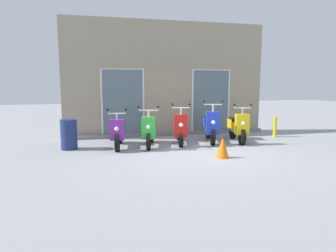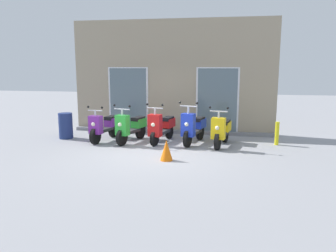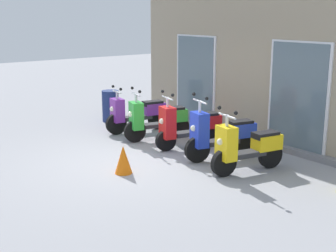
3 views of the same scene
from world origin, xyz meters
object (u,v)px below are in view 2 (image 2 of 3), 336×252
(scooter_purple, at_px, (104,126))
(trash_bin, at_px, (66,126))
(traffic_cone, at_px, (166,150))
(scooter_green, at_px, (131,127))
(curb_bollard, at_px, (277,133))
(scooter_blue, at_px, (194,127))
(scooter_yellow, at_px, (222,130))
(scooter_red, at_px, (162,127))

(scooter_purple, distance_m, trash_bin, 1.37)
(trash_bin, distance_m, traffic_cone, 4.21)
(scooter_green, bearing_deg, curb_bollard, 5.73)
(scooter_purple, height_order, traffic_cone, scooter_purple)
(scooter_green, height_order, scooter_blue, scooter_blue)
(scooter_yellow, distance_m, traffic_cone, 2.25)
(scooter_red, xyz_separation_m, traffic_cone, (0.52, -1.96, -0.23))
(scooter_blue, xyz_separation_m, traffic_cone, (-0.47, -1.96, -0.25))
(scooter_purple, relative_size, scooter_green, 1.05)
(scooter_green, xyz_separation_m, trash_bin, (-2.26, 0.15, -0.07))
(scooter_red, relative_size, traffic_cone, 2.98)
(scooter_green, height_order, scooter_yellow, scooter_yellow)
(scooter_blue, height_order, scooter_yellow, scooter_blue)
(curb_bollard, bearing_deg, scooter_purple, -176.06)
(scooter_yellow, xyz_separation_m, traffic_cone, (-1.32, -1.81, -0.21))
(scooter_green, xyz_separation_m, scooter_blue, (1.94, 0.15, 0.02))
(scooter_purple, relative_size, scooter_blue, 1.02)
(traffic_cone, xyz_separation_m, curb_bollard, (2.95, 2.25, 0.09))
(scooter_purple, bearing_deg, trash_bin, 176.97)
(scooter_blue, height_order, traffic_cone, scooter_blue)
(scooter_red, bearing_deg, traffic_cone, -75.09)
(trash_bin, xyz_separation_m, curb_bollard, (6.67, 0.29, -0.07))
(scooter_purple, xyz_separation_m, scooter_red, (1.84, 0.07, 0.03))
(scooter_purple, distance_m, traffic_cone, 3.03)
(scooter_red, bearing_deg, scooter_purple, -177.78)
(scooter_purple, height_order, curb_bollard, scooter_purple)
(trash_bin, bearing_deg, traffic_cone, -27.77)
(scooter_green, relative_size, scooter_blue, 0.97)
(scooter_purple, height_order, scooter_yellow, scooter_yellow)
(scooter_purple, relative_size, traffic_cone, 3.10)
(scooter_blue, bearing_deg, scooter_yellow, -10.13)
(scooter_blue, bearing_deg, scooter_red, 179.99)
(scooter_red, distance_m, traffic_cone, 2.04)
(scooter_red, xyz_separation_m, curb_bollard, (3.47, 0.29, -0.14))
(scooter_purple, distance_m, scooter_green, 0.90)
(scooter_red, height_order, trash_bin, scooter_red)
(scooter_red, bearing_deg, scooter_blue, -0.01)
(scooter_blue, bearing_deg, traffic_cone, -103.58)
(scooter_red, relative_size, scooter_blue, 0.98)
(scooter_green, bearing_deg, traffic_cone, -51.07)
(scooter_blue, xyz_separation_m, trash_bin, (-4.20, 0.00, -0.09))
(scooter_green, xyz_separation_m, traffic_cone, (1.46, -1.81, -0.23))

